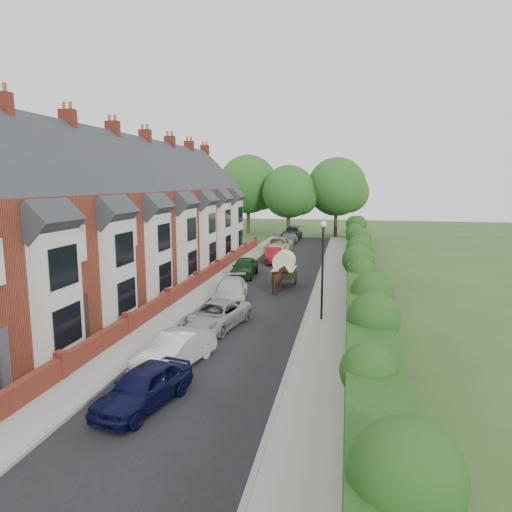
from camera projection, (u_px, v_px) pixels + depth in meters
The scene contains 25 objects.
ground at pixel (239, 343), 20.23m from camera, with size 140.00×140.00×0.00m, color #2D4C1E.
road at pixel (270, 287), 30.97m from camera, with size 6.00×58.00×0.02m, color black.
pavement_hedge_side at pixel (331, 289), 30.16m from camera, with size 2.20×58.00×0.12m, color gray.
pavement_house_side at pixel (215, 284), 31.71m from camera, with size 1.70×58.00×0.12m, color gray.
kerb_hedge_side at pixel (315, 289), 30.36m from camera, with size 0.18×58.00×0.13m, color gray.
kerb_house_side at pixel (226, 285), 31.55m from camera, with size 0.18×58.00×0.13m, color gray.
hedge at pixel (359, 268), 29.56m from camera, with size 2.10×58.00×2.85m.
terrace_row at pixel (119, 221), 31.30m from camera, with size 9.05×40.50×11.50m.
garden_wall_row at pixel (197, 281), 30.88m from camera, with size 0.35×40.35×1.10m.
lamppost at pixel (323, 258), 22.91m from camera, with size 0.32×0.32×5.16m.
tree_far_left at pixel (292, 193), 58.61m from camera, with size 7.14×6.80×9.29m.
tree_far_right at pixel (340, 188), 59.27m from camera, with size 7.98×7.60×10.31m.
tree_far_back at pixel (251, 186), 62.54m from camera, with size 8.40×8.00×10.82m.
car_navy at pixel (144, 387), 14.44m from camera, with size 1.55×3.86×1.32m, color black.
car_silver_a at pixel (175, 350), 17.56m from camera, with size 1.39×3.98×1.31m, color silver.
car_silver_b at pixel (216, 315), 22.32m from camera, with size 2.12×4.60×1.28m, color #96999C.
car_white at pixel (231, 290), 27.32m from camera, with size 1.89×4.65×1.35m, color beige.
car_green at pixel (244, 267), 34.48m from camera, with size 1.71×4.25×1.45m, color black.
car_red at pixel (274, 255), 40.46m from camera, with size 1.41×4.04×1.33m, color maroon.
car_beige at pixel (279, 245), 46.30m from camera, with size 2.51×5.44×1.51m, color #C5BC8E.
car_grey at pixel (288, 239), 52.46m from camera, with size 1.81×4.44×1.29m, color #565A5E.
car_black at pixel (288, 236), 54.46m from camera, with size 1.64×4.07×1.39m, color black.
horse at pixel (280, 281), 29.25m from camera, with size 0.90×1.97×1.67m, color #47291A.
horse_cart at pixel (284, 266), 31.22m from camera, with size 1.54×3.40×2.45m.
car_extra_far at pixel (292, 233), 56.92m from camera, with size 2.17×5.33×1.55m, color black.
Camera 1 is at (4.58, -18.81, 7.06)m, focal length 32.00 mm.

